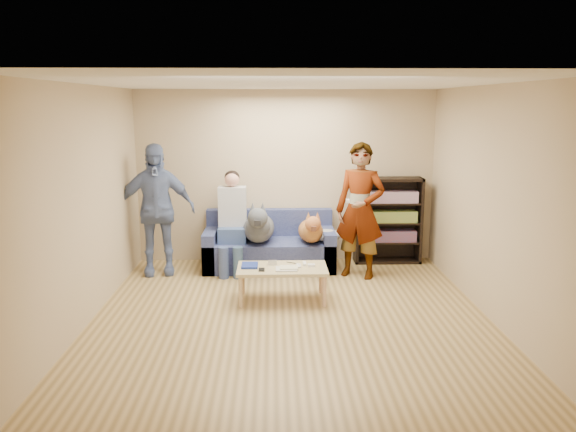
{
  "coord_description": "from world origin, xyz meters",
  "views": [
    {
      "loc": [
        -0.2,
        -5.97,
        2.39
      ],
      "look_at": [
        0.0,
        1.2,
        0.95
      ],
      "focal_mm": 35.0,
      "sensor_mm": 36.0,
      "label": 1
    }
  ],
  "objects_px": {
    "camera_silver": "(272,263)",
    "person_seated": "(232,218)",
    "notebook_blue": "(250,265)",
    "person_standing_right": "(360,211)",
    "coffee_table": "(282,271)",
    "dog_gray": "(259,226)",
    "person_standing_left": "(156,210)",
    "dog_tan": "(311,230)",
    "bookshelf": "(388,218)",
    "sofa": "(270,248)"
  },
  "relations": [
    {
      "from": "person_standing_right",
      "to": "camera_silver",
      "type": "distance_m",
      "value": 1.55
    },
    {
      "from": "coffee_table",
      "to": "bookshelf",
      "type": "xyz_separation_m",
      "value": [
        1.64,
        1.68,
        0.31
      ]
    },
    {
      "from": "notebook_blue",
      "to": "person_seated",
      "type": "relative_size",
      "value": 0.18
    },
    {
      "from": "dog_gray",
      "to": "person_standing_left",
      "type": "bearing_deg",
      "value": -176.68
    },
    {
      "from": "dog_gray",
      "to": "coffee_table",
      "type": "xyz_separation_m",
      "value": [
        0.32,
        -1.25,
        -0.28
      ]
    },
    {
      "from": "person_standing_left",
      "to": "person_seated",
      "type": "bearing_deg",
      "value": -1.04
    },
    {
      "from": "person_standing_right",
      "to": "dog_gray",
      "type": "xyz_separation_m",
      "value": [
        -1.41,
        0.3,
        -0.28
      ]
    },
    {
      "from": "dog_gray",
      "to": "person_seated",
      "type": "bearing_deg",
      "value": 169.84
    },
    {
      "from": "coffee_table",
      "to": "camera_silver",
      "type": "bearing_deg",
      "value": 135.0
    },
    {
      "from": "person_standing_left",
      "to": "dog_gray",
      "type": "xyz_separation_m",
      "value": [
        1.44,
        0.08,
        -0.27
      ]
    },
    {
      "from": "person_standing_right",
      "to": "dog_tan",
      "type": "relative_size",
      "value": 1.65
    },
    {
      "from": "coffee_table",
      "to": "bookshelf",
      "type": "height_order",
      "value": "bookshelf"
    },
    {
      "from": "person_seated",
      "to": "dog_tan",
      "type": "distance_m",
      "value": 1.15
    },
    {
      "from": "person_standing_right",
      "to": "coffee_table",
      "type": "bearing_deg",
      "value": -113.43
    },
    {
      "from": "dog_gray",
      "to": "bookshelf",
      "type": "xyz_separation_m",
      "value": [
        1.95,
        0.43,
        0.02
      ]
    },
    {
      "from": "camera_silver",
      "to": "sofa",
      "type": "xyz_separation_m",
      "value": [
        -0.04,
        1.33,
        -0.16
      ]
    },
    {
      "from": "person_standing_left",
      "to": "person_seated",
      "type": "relative_size",
      "value": 1.27
    },
    {
      "from": "camera_silver",
      "to": "person_standing_left",
      "type": "bearing_deg",
      "value": 147.4
    },
    {
      "from": "person_seated",
      "to": "person_standing_left",
      "type": "bearing_deg",
      "value": -171.85
    },
    {
      "from": "camera_silver",
      "to": "sofa",
      "type": "relative_size",
      "value": 0.06
    },
    {
      "from": "sofa",
      "to": "coffee_table",
      "type": "bearing_deg",
      "value": -83.56
    },
    {
      "from": "notebook_blue",
      "to": "camera_silver",
      "type": "xyz_separation_m",
      "value": [
        0.28,
        0.07,
        0.01
      ]
    },
    {
      "from": "notebook_blue",
      "to": "camera_silver",
      "type": "distance_m",
      "value": 0.29
    },
    {
      "from": "notebook_blue",
      "to": "person_standing_left",
      "type": "bearing_deg",
      "value": 140.57
    },
    {
      "from": "dog_tan",
      "to": "bookshelf",
      "type": "distance_m",
      "value": 1.29
    },
    {
      "from": "notebook_blue",
      "to": "dog_tan",
      "type": "xyz_separation_m",
      "value": [
        0.84,
        1.17,
        0.18
      ]
    },
    {
      "from": "person_standing_left",
      "to": "coffee_table",
      "type": "height_order",
      "value": "person_standing_left"
    },
    {
      "from": "notebook_blue",
      "to": "dog_tan",
      "type": "distance_m",
      "value": 1.45
    },
    {
      "from": "notebook_blue",
      "to": "dog_tan",
      "type": "relative_size",
      "value": 0.23
    },
    {
      "from": "notebook_blue",
      "to": "bookshelf",
      "type": "distance_m",
      "value": 2.62
    },
    {
      "from": "notebook_blue",
      "to": "camera_silver",
      "type": "relative_size",
      "value": 2.36
    },
    {
      "from": "camera_silver",
      "to": "notebook_blue",
      "type": "bearing_deg",
      "value": -165.96
    },
    {
      "from": "person_standing_right",
      "to": "bookshelf",
      "type": "distance_m",
      "value": 0.95
    },
    {
      "from": "sofa",
      "to": "dog_tan",
      "type": "bearing_deg",
      "value": -21.19
    },
    {
      "from": "camera_silver",
      "to": "sofa",
      "type": "height_order",
      "value": "sofa"
    },
    {
      "from": "camera_silver",
      "to": "dog_tan",
      "type": "xyz_separation_m",
      "value": [
        0.56,
        1.1,
        0.16
      ]
    },
    {
      "from": "coffee_table",
      "to": "person_standing_right",
      "type": "bearing_deg",
      "value": 40.96
    },
    {
      "from": "person_seated",
      "to": "dog_gray",
      "type": "relative_size",
      "value": 1.16
    },
    {
      "from": "coffee_table",
      "to": "sofa",
      "type": "bearing_deg",
      "value": 96.44
    },
    {
      "from": "camera_silver",
      "to": "person_seated",
      "type": "distance_m",
      "value": 1.37
    },
    {
      "from": "person_seated",
      "to": "notebook_blue",
      "type": "bearing_deg",
      "value": -76.78
    },
    {
      "from": "notebook_blue",
      "to": "dog_gray",
      "type": "height_order",
      "value": "dog_gray"
    },
    {
      "from": "dog_gray",
      "to": "bookshelf",
      "type": "bearing_deg",
      "value": 12.38
    },
    {
      "from": "notebook_blue",
      "to": "coffee_table",
      "type": "relative_size",
      "value": 0.24
    },
    {
      "from": "coffee_table",
      "to": "dog_gray",
      "type": "bearing_deg",
      "value": 104.22
    },
    {
      "from": "person_standing_right",
      "to": "coffee_table",
      "type": "distance_m",
      "value": 1.55
    },
    {
      "from": "bookshelf",
      "to": "person_standing_left",
      "type": "bearing_deg",
      "value": -171.42
    },
    {
      "from": "person_standing_left",
      "to": "person_seated",
      "type": "xyz_separation_m",
      "value": [
        1.06,
        0.15,
        -0.16
      ]
    },
    {
      "from": "notebook_blue",
      "to": "bookshelf",
      "type": "height_order",
      "value": "bookshelf"
    },
    {
      "from": "dog_gray",
      "to": "dog_tan",
      "type": "relative_size",
      "value": 1.11
    }
  ]
}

